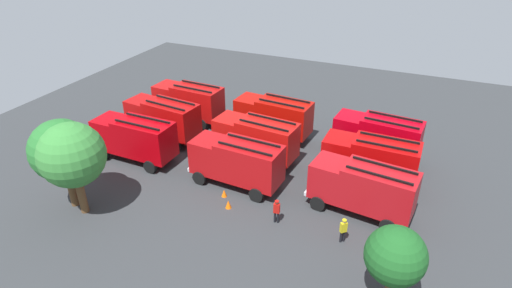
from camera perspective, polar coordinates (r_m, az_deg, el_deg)
name	(u,v)px	position (r m, az deg, el deg)	size (l,w,h in m)	color
ground_plane	(256,158)	(35.95, 0.00, -1.96)	(56.05, 56.05, 0.00)	#2D3033
fire_truck_0	(377,135)	(36.48, 16.13, 1.16)	(7.39, 3.28, 3.88)	#B10210
fire_truck_1	(273,116)	(38.56, 2.38, 3.88)	(7.38, 3.23, 3.88)	#A90C06
fire_truck_2	(189,100)	(42.28, -9.11, 5.85)	(7.34, 3.12, 3.88)	#AB0C0B
fire_truck_3	(370,158)	(32.90, 15.24, -1.89)	(7.24, 2.84, 3.88)	#AF0708
fire_truck_4	(256,137)	(34.70, -0.01, 0.91)	(7.40, 3.29, 3.88)	#B90F0C
fire_truck_5	(163,117)	(39.12, -12.51, 3.57)	(7.43, 3.41, 3.88)	#A8090A
fire_truck_6	(363,187)	(29.48, 14.27, -5.64)	(7.44, 3.44, 3.88)	#AA1016
fire_truck_7	(237,161)	(31.47, -2.62, -2.29)	(7.34, 3.12, 3.88)	#A90D0F
fire_truck_8	(135,137)	(36.14, -16.12, 0.89)	(7.26, 2.90, 3.88)	#AD0208
firefighter_0	(277,210)	(28.42, 2.82, -8.97)	(0.45, 0.29, 1.76)	black
firefighter_1	(343,229)	(27.48, 11.75, -11.26)	(0.47, 0.46, 1.73)	black
firefighter_2	(245,110)	(42.47, -1.54, 4.60)	(0.48, 0.45, 1.74)	black
tree_0	(395,256)	(22.93, 18.37, -14.24)	(3.15, 3.15, 4.88)	brown
tree_1	(72,155)	(29.88, -23.68, -1.41)	(4.38, 4.38, 6.78)	brown
tree_2	(62,151)	(30.95, -24.80, -0.83)	(4.27, 4.27, 6.63)	brown
traffic_cone_0	(224,193)	(31.28, -4.34, -6.65)	(0.41, 0.41, 0.58)	#F2600C
traffic_cone_1	(228,204)	(30.13, -3.77, -8.14)	(0.43, 0.43, 0.62)	#F2600C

